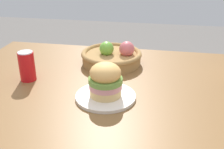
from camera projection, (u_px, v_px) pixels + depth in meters
The scene contains 5 objects.
dining_table at pixel (115, 105), 1.16m from camera, with size 1.40×0.90×0.75m.
plate at pixel (106, 96), 1.02m from camera, with size 0.23×0.23×0.01m, color silver.
sandwich at pixel (105, 80), 0.99m from camera, with size 0.13×0.13×0.13m.
soda_can at pixel (27, 66), 1.14m from camera, with size 0.07×0.07×0.13m.
fruit_basket at pixel (112, 56), 1.31m from camera, with size 0.29×0.29×0.11m.
Camera 1 is at (0.17, -0.99, 1.26)m, focal length 43.74 mm.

